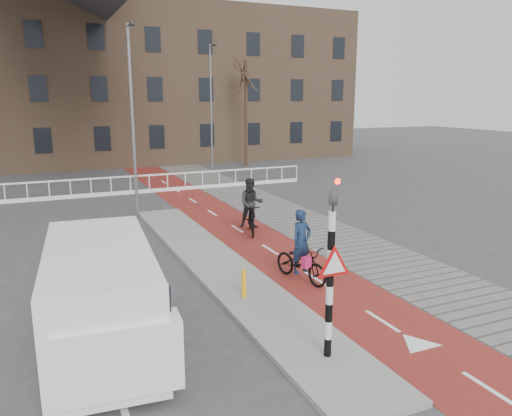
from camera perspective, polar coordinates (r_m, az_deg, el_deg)
name	(u,v)px	position (r m, az deg, el deg)	size (l,w,h in m)	color
ground	(304,316)	(12.09, 5.49, -12.14)	(120.00, 120.00, 0.00)	#38383A
bike_lane	(220,218)	(21.35, -4.16, -1.12)	(2.50, 60.00, 0.01)	maroon
sidewalk	(279,212)	(22.42, 2.59, -0.44)	(3.00, 60.00, 0.01)	slate
curb_island	(219,266)	(15.19, -4.29, -6.62)	(1.80, 16.00, 0.12)	gray
traffic_signal	(331,265)	(9.46, 8.58, -6.41)	(0.80, 0.80, 3.68)	black
bollard	(244,283)	(12.67, -1.40, -8.60)	(0.12, 0.12, 0.70)	#FEAF0E
cyclist_near	(301,257)	(13.99, 5.19, -5.62)	(1.16, 2.07, 2.03)	black
cyclist_far	(251,211)	(18.61, -0.55, -0.36)	(1.15, 2.06, 2.11)	black
van	(101,296)	(10.67, -17.33, -9.56)	(2.41, 5.14, 2.15)	white
railing	(50,194)	(26.96, -22.52, 1.48)	(28.00, 0.10, 0.99)	silver
townhouse_row	(62,59)	(41.70, -21.27, 15.55)	(46.00, 10.00, 15.90)	#7F6047
tree_right	(246,114)	(37.13, -1.14, 10.67)	(0.25, 0.25, 7.64)	black
streetlight_near	(133,124)	(21.55, -13.90, 9.30)	(0.12, 0.12, 7.91)	slate
streetlight_right	(211,110)	(34.40, -5.15, 11.14)	(0.12, 0.12, 8.44)	slate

